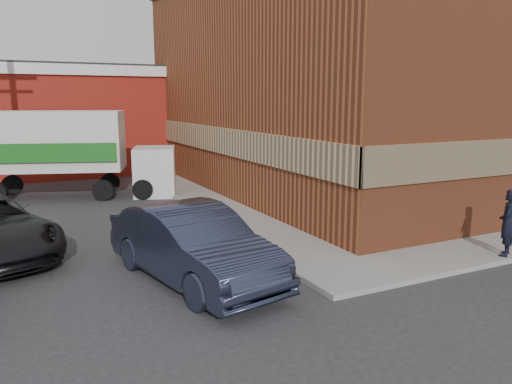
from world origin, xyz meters
name	(u,v)px	position (x,y,z in m)	size (l,w,h in m)	color
ground	(306,270)	(0.00, 0.00, 0.00)	(90.00, 90.00, 0.00)	#28282B
brick_building	(363,81)	(8.50, 9.00, 4.68)	(14.25, 18.25, 9.36)	brown
sidewalk_west	(198,197)	(0.60, 9.00, 0.06)	(1.80, 18.00, 0.12)	gray
warehouse	(5,120)	(-6.00, 20.00, 2.81)	(16.30, 8.30, 5.60)	maroon
man	(508,223)	(4.76, -1.55, 0.94)	(0.60, 0.39, 1.65)	black
sedan	(193,245)	(-2.57, 0.50, 0.82)	(1.73, 4.96, 1.63)	#272C42
box_truck	(71,148)	(-3.73, 11.61, 1.98)	(7.24, 4.16, 3.43)	silver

